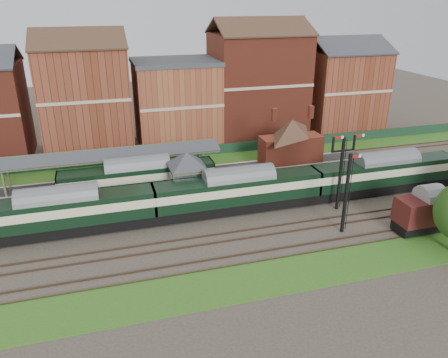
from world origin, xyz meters
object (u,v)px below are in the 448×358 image
object	(u,v)px
signal_box	(187,177)
semaphore_bracket	(341,169)
platform_railcar	(138,178)
goods_van_a	(427,211)
dmu_train	(239,191)

from	to	relation	value
signal_box	semaphore_bracket	world-z (taller)	semaphore_bracket
signal_box	platform_railcar	world-z (taller)	signal_box
semaphore_bracket	goods_van_a	xyz separation A→B (m)	(5.76, -6.50, -2.54)
goods_van_a	platform_railcar	bearing A→B (deg)	148.96
signal_box	semaphore_bracket	bearing A→B (deg)	-20.92
platform_railcar	goods_van_a	distance (m)	30.06
platform_railcar	goods_van_a	xyz separation A→B (m)	(25.76, -15.50, -0.22)
signal_box	goods_van_a	world-z (taller)	signal_box
signal_box	platform_railcar	size ratio (longest dim) A/B	0.35
semaphore_bracket	platform_railcar	distance (m)	22.06
semaphore_bracket	goods_van_a	size ratio (longest dim) A/B	1.35
signal_box	semaphore_bracket	size ratio (longest dim) A/B	0.73
semaphore_bracket	signal_box	bearing A→B (deg)	159.08
dmu_train	platform_railcar	distance (m)	11.68
platform_railcar	semaphore_bracket	bearing A→B (deg)	-24.23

